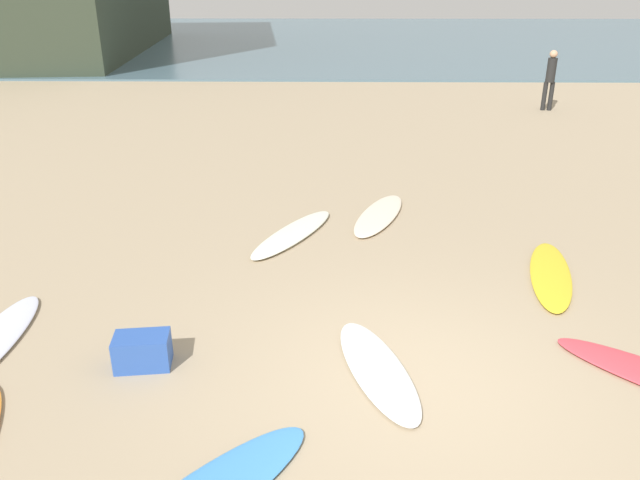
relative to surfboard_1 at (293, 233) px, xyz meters
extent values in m
plane|color=tan|center=(1.47, -3.92, -0.04)|extent=(120.00, 120.00, 0.00)
cube|color=slate|center=(1.47, 36.04, 0.00)|extent=(120.00, 40.00, 0.08)
ellipsoid|color=silver|center=(0.00, 0.00, 0.00)|extent=(1.54, 2.32, 0.09)
ellipsoid|color=#F7E5CB|center=(1.47, 0.88, 0.00)|extent=(1.32, 2.29, 0.08)
ellipsoid|color=white|center=(1.12, -3.73, -0.01)|extent=(1.09, 2.03, 0.07)
ellipsoid|color=yellow|center=(3.71, -1.43, -0.01)|extent=(1.12, 2.34, 0.08)
cylinder|color=black|center=(7.36, 10.45, 0.39)|extent=(0.14, 0.14, 0.87)
cylinder|color=black|center=(7.55, 10.42, 0.39)|extent=(0.14, 0.14, 0.87)
cylinder|color=black|center=(7.46, 10.44, 1.19)|extent=(0.31, 0.31, 0.73)
sphere|color=tan|center=(7.46, 10.44, 1.68)|extent=(0.24, 0.24, 0.24)
cube|color=#2D56B2|center=(-1.41, -3.65, 0.14)|extent=(0.63, 0.43, 0.37)
camera|label=1|loc=(0.59, -9.21, 3.84)|focal=34.44mm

